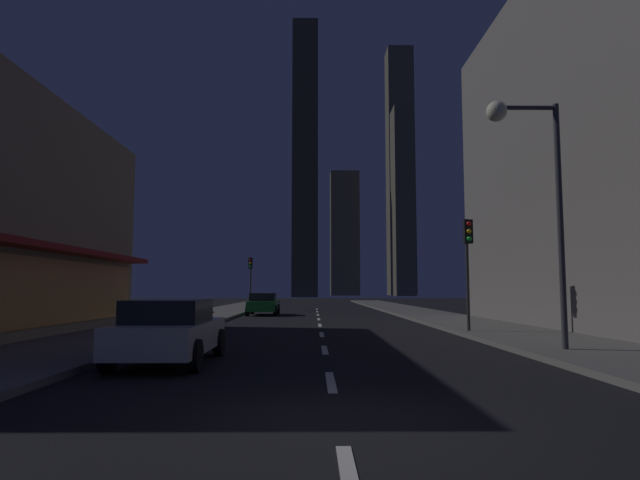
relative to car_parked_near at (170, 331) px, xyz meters
name	(u,v)px	position (x,y,z in m)	size (l,w,h in m)	color
ground_plane	(318,314)	(3.60, 26.32, -0.79)	(78.00, 136.00, 0.10)	black
sidewalk_right	(416,312)	(10.60, 26.32, -0.67)	(4.00, 76.00, 0.15)	#605E59
sidewalk_left	(219,312)	(-3.40, 26.32, -0.67)	(4.00, 76.00, 0.15)	#605E59
lane_marking_center	(320,325)	(3.60, 13.12, -0.73)	(0.16, 43.80, 0.01)	silver
skyscraper_distant_tall	(305,158)	(1.46, 108.25, 30.70)	(5.76, 6.82, 62.87)	#423F31
skyscraper_distant_mid	(345,234)	(12.28, 140.92, 16.78)	(8.06, 7.93, 35.04)	#5D5946
skyscraper_distant_short	(403,201)	(27.33, 131.23, 24.58)	(5.11, 8.53, 50.65)	brown
skyscraper_distant_slender	(400,171)	(29.64, 148.18, 36.76)	(7.73, 8.16, 75.00)	brown
car_parked_near	(170,331)	(0.00, 0.00, 0.00)	(1.98, 4.24, 1.45)	silver
car_parked_far	(263,304)	(0.00, 23.44, 0.00)	(1.98, 4.24, 1.45)	#1E722D
fire_hydrant_far_left	(210,312)	(-2.30, 17.06, -0.29)	(0.42, 0.30, 0.65)	red
traffic_light_near_right	(468,249)	(9.10, 7.69, 2.45)	(0.32, 0.48, 4.20)	#2D2D2D
traffic_light_far_left	(251,271)	(-1.90, 32.38, 2.45)	(0.32, 0.48, 4.20)	#2D2D2D
street_lamp_right	(527,162)	(8.98, 1.55, 4.33)	(1.96, 0.56, 6.58)	#38383D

